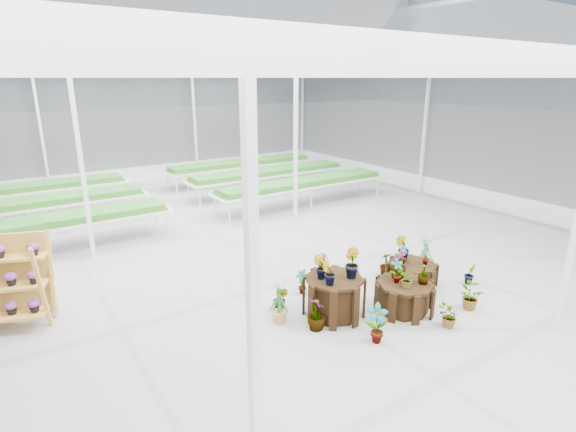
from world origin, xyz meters
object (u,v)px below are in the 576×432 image
plinth_tall (334,296)px  shelf_rack (2,284)px  plinth_mid (404,297)px  plinth_low (411,274)px

plinth_tall → shelf_rack: 5.81m
plinth_tall → shelf_rack: bearing=149.8°
plinth_tall → shelf_rack: shelf_rack is taller
plinth_tall → plinth_mid: 1.34m
plinth_tall → plinth_mid: (1.20, -0.60, -0.09)m
plinth_tall → plinth_low: plinth_tall is taller
plinth_low → plinth_tall: bearing=-177.4°
plinth_mid → shelf_rack: (-6.20, 3.52, 0.51)m
plinth_mid → plinth_low: plinth_mid is taller
plinth_low → shelf_rack: 7.75m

